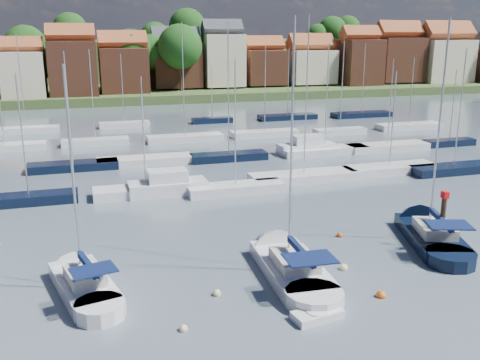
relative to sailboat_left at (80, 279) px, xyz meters
name	(u,v)px	position (x,y,z in m)	size (l,w,h in m)	color
ground	(184,147)	(13.09, 36.57, -0.36)	(260.00, 260.00, 0.00)	#3F4A55
sailboat_left	(80,279)	(0.00, 0.00, 0.00)	(4.89, 10.30, 13.62)	silver
sailboat_centre	(283,260)	(12.28, -0.73, -0.01)	(3.80, 12.18, 16.32)	silver
sailboat_navy	(424,230)	(23.93, 1.31, -0.01)	(6.58, 12.26, 16.43)	black
tender	(317,315)	(11.57, -7.40, -0.15)	(2.74, 1.59, 0.56)	silver
timber_piling	(441,235)	(23.20, -1.47, 0.70)	(0.40, 0.40, 6.35)	#4C331E
buoy_b	(183,331)	(4.81, -6.56, -0.36)	(0.44, 0.44, 0.44)	beige
buoy_c	(217,295)	(7.28, -3.46, -0.36)	(0.47, 0.47, 0.47)	beige
buoy_d	(381,297)	(15.93, -6.24, -0.36)	(0.55, 0.55, 0.55)	#D85914
buoy_e	(340,237)	(17.88, 2.62, -0.36)	(0.42, 0.42, 0.42)	#D85914
buoy_f	(473,266)	(23.61, -4.27, -0.36)	(0.41, 0.41, 0.41)	beige
buoy_g	(344,270)	(15.61, -2.44, -0.36)	(0.54, 0.54, 0.54)	beige
marina_field	(208,151)	(15.00, 31.72, 0.07)	(79.62, 41.41, 15.93)	silver
far_shore_town	(131,67)	(15.32, 129.24, 4.24)	(212.46, 90.00, 22.27)	#3E5329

